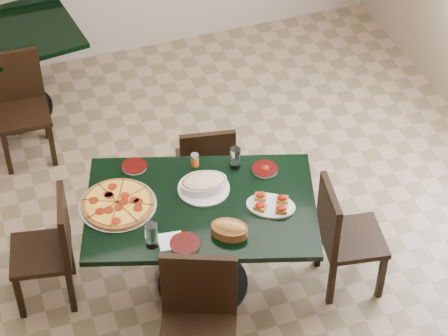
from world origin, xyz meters
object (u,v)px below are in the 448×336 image
object	(u,v)px
back_table	(3,59)
lasagna_casserole	(204,184)
main_table	(201,225)
chair_near	(198,320)
bruschetta_platter	(271,204)
pepperoni_pizza	(118,204)
bread_basket	(229,229)
back_chair_near	(20,101)
chair_left	(52,245)
chair_far	(206,165)
chair_right	(342,233)

from	to	relation	value
back_table	lasagna_casserole	xyz separation A→B (m)	(0.96, -2.18, 0.27)
main_table	chair_near	size ratio (longest dim) A/B	1.73
bruschetta_platter	pepperoni_pizza	bearing A→B (deg)	-167.54
lasagna_casserole	bread_basket	bearing A→B (deg)	-81.79
back_chair_near	chair_left	bearing A→B (deg)	-89.96
chair_far	chair_right	world-z (taller)	chair_right
bruschetta_platter	main_table	bearing A→B (deg)	-169.54
pepperoni_pizza	back_table	bearing A→B (deg)	100.88
chair_far	chair_left	size ratio (longest dim) A/B	0.98
bread_basket	chair_right	bearing A→B (deg)	35.56
back_table	bruschetta_platter	bearing A→B (deg)	-69.74
chair_far	bruschetta_platter	distance (m)	0.89
main_table	pepperoni_pizza	distance (m)	0.55
pepperoni_pizza	bread_basket	bearing A→B (deg)	-38.32
back_table	chair_near	xyz separation A→B (m)	(0.66, -2.98, 0.00)
chair_near	bread_basket	size ratio (longest dim) A/B	3.46
main_table	chair_far	world-z (taller)	chair_far
main_table	lasagna_casserole	distance (m)	0.27
pepperoni_pizza	back_chair_near	bearing A→B (deg)	103.05
bruschetta_platter	bread_basket	bearing A→B (deg)	-125.06
lasagna_casserole	pepperoni_pizza	bearing A→B (deg)	-178.27
chair_left	chair_right	bearing A→B (deg)	84.30
main_table	back_chair_near	distance (m)	1.98
main_table	pepperoni_pizza	bearing A→B (deg)	179.52
back_table	back_chair_near	distance (m)	0.53
pepperoni_pizza	lasagna_casserole	bearing A→B (deg)	-3.29
main_table	chair_far	size ratio (longest dim) A/B	2.00
back_table	chair_right	world-z (taller)	chair_right
lasagna_casserole	bread_basket	size ratio (longest dim) A/B	1.21
main_table	chair_near	distance (m)	0.71
back_table	bread_basket	world-z (taller)	bread_basket
chair_left	chair_near	bearing A→B (deg)	47.04
lasagna_casserole	bruschetta_platter	distance (m)	0.44
back_table	pepperoni_pizza	bearing A→B (deg)	-86.62
back_chair_near	lasagna_casserole	distance (m)	1.92
back_table	bread_basket	xyz separation A→B (m)	(0.98, -2.60, 0.27)
bruschetta_platter	chair_right	bearing A→B (deg)	18.36
main_table	bread_basket	world-z (taller)	bread_basket
chair_right	back_chair_near	world-z (taller)	back_chair_near
chair_left	back_chair_near	size ratio (longest dim) A/B	0.97
main_table	chair_right	bearing A→B (deg)	-0.04
chair_right	back_table	bearing A→B (deg)	43.82
chair_left	main_table	bearing A→B (deg)	85.48
chair_left	lasagna_casserole	bearing A→B (deg)	93.49
pepperoni_pizza	chair_right	bearing A→B (deg)	-17.69
chair_right	chair_left	size ratio (longest dim) A/B	1.02
chair_near	back_chair_near	bearing A→B (deg)	126.19
back_chair_near	chair_near	bearing A→B (deg)	-73.67
chair_far	chair_left	distance (m)	1.24
chair_far	back_chair_near	distance (m)	1.58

